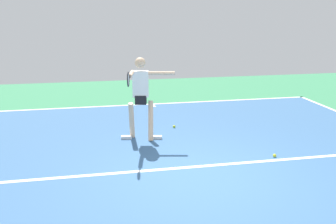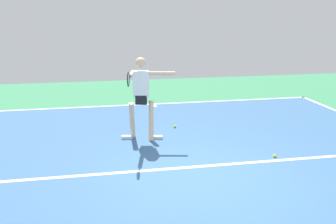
% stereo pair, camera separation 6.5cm
% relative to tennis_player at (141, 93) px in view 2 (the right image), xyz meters
% --- Properties ---
extents(ground_plane, '(19.57, 19.57, 0.00)m').
position_rel_tennis_player_xyz_m(ground_plane, '(-0.76, 2.22, -1.07)').
color(ground_plane, '#388456').
extents(court_surface, '(10.18, 11.02, 0.00)m').
position_rel_tennis_player_xyz_m(court_surface, '(-0.76, 2.22, -1.06)').
color(court_surface, '#38608E').
rests_on(court_surface, ground_plane).
extents(court_line_baseline_near, '(10.18, 0.10, 0.01)m').
position_rel_tennis_player_xyz_m(court_line_baseline_near, '(-0.76, -3.24, -1.06)').
color(court_line_baseline_near, white).
rests_on(court_line_baseline_near, ground_plane).
extents(court_line_service, '(7.64, 0.10, 0.01)m').
position_rel_tennis_player_xyz_m(court_line_service, '(-0.76, 1.74, -1.06)').
color(court_line_service, white).
rests_on(court_line_service, ground_plane).
extents(court_line_centre_mark, '(0.10, 0.30, 0.01)m').
position_rel_tennis_player_xyz_m(court_line_centre_mark, '(-0.76, -3.04, -1.06)').
color(court_line_centre_mark, white).
rests_on(court_line_centre_mark, ground_plane).
extents(tennis_player, '(1.19, 1.25, 1.84)m').
position_rel_tennis_player_xyz_m(tennis_player, '(0.00, 0.00, 0.00)').
color(tennis_player, beige).
rests_on(tennis_player, ground_plane).
extents(tennis_ball_near_service_line, '(0.07, 0.07, 0.07)m').
position_rel_tennis_player_xyz_m(tennis_ball_near_service_line, '(-0.90, -0.71, -1.03)').
color(tennis_ball_near_service_line, '#CCE033').
rests_on(tennis_ball_near_service_line, ground_plane).
extents(tennis_ball_centre_court, '(0.07, 0.07, 0.07)m').
position_rel_tennis_player_xyz_m(tennis_ball_centre_court, '(-2.42, 1.58, -1.03)').
color(tennis_ball_centre_court, yellow).
rests_on(tennis_ball_centre_court, ground_plane).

